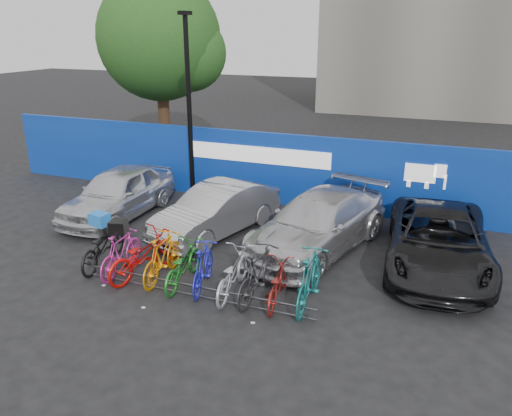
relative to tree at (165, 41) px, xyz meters
The scene contains 21 objects.
ground 13.14m from the tree, 56.03° to the right, with size 100.00×100.00×0.00m, color black.
hoarding 8.80m from the tree, 30.89° to the right, with size 22.00×0.18×2.40m.
tree is the anchor object (origin of this frame).
lamppost 6.14m from the tree, 52.49° to the right, with size 0.25×0.50×6.11m.
bike_rack 13.55m from the tree, 57.55° to the right, with size 5.60×0.03×0.30m.
car_0 8.50m from the tree, 72.43° to the right, with size 1.82×4.52×1.54m, color silver.
car_1 10.12m from the tree, 51.55° to the right, with size 1.48×4.25×1.40m, color #A4A3A8.
car_2 12.05m from the tree, 39.50° to the right, with size 2.09×5.13×1.49m, color #BDBCC1.
car_3 14.39m from the tree, 31.47° to the right, with size 2.38×5.17×1.44m, color black.
bike_0 11.70m from the tree, 68.71° to the right, with size 0.71×2.03×1.07m, color black.
bike_1 12.12m from the tree, 65.80° to the right, with size 0.50×1.78×1.07m, color #D833A9.
bike_2 12.29m from the tree, 63.09° to the right, with size 0.73×2.09×1.10m, color red.
bike_3 12.49m from the tree, 60.70° to the right, with size 0.53×1.87×1.12m, color orange.
bike_4 12.81m from the tree, 58.48° to the right, with size 0.65×1.86×0.98m, color #1D7C21.
bike_5 13.08m from the tree, 56.40° to the right, with size 0.50×1.77×1.07m, color #2326C4.
bike_6 13.47m from the tree, 53.65° to the right, with size 0.67×1.91×1.00m, color #ABADB4.
bike_7 13.77m from the tree, 51.40° to the right, with size 0.56×1.98×1.19m, color #2A2A2D.
bike_8 14.09m from the tree, 50.06° to the right, with size 0.60×1.72×0.90m, color maroon.
bike_9 14.37m from the tree, 47.47° to the right, with size 0.58×2.04×1.23m, color #176A6A.
cargo_crate 11.45m from the tree, 68.71° to the right, with size 0.44×0.34×0.32m, color blue.
cargo_topcase 11.89m from the tree, 65.80° to the right, with size 0.39×0.34×0.28m, color black.
Camera 1 is at (4.80, -9.18, 5.64)m, focal length 35.00 mm.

